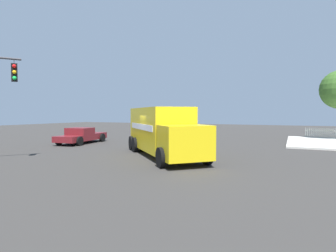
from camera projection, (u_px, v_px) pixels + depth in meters
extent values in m
plane|color=#33302D|center=(158.00, 156.00, 17.08)|extent=(100.00, 100.00, 0.00)
cube|color=yellow|center=(159.00, 128.00, 17.52)|extent=(6.12, 6.20, 2.64)
cube|color=yellow|center=(185.00, 142.00, 13.54)|extent=(3.05, 3.04, 1.70)
cube|color=black|center=(192.00, 137.00, 12.71)|extent=(1.50, 1.46, 0.88)
cube|color=#B2B2B7|center=(147.00, 146.00, 20.47)|extent=(1.79, 1.75, 0.21)
cube|color=white|center=(177.00, 126.00, 17.92)|extent=(3.70, 3.81, 0.36)
cube|color=white|center=(141.00, 127.00, 17.11)|extent=(3.70, 3.81, 0.36)
cylinder|color=black|center=(207.00, 155.00, 14.03)|extent=(0.90, 0.91, 1.00)
cylinder|color=black|center=(161.00, 158.00, 13.20)|extent=(0.90, 0.91, 1.00)
cylinder|color=black|center=(169.00, 143.00, 19.45)|extent=(0.90, 0.91, 1.00)
cylinder|color=black|center=(135.00, 145.00, 18.63)|extent=(0.90, 0.91, 1.00)
cylinder|color=black|center=(165.00, 142.00, 20.44)|extent=(0.90, 0.91, 1.00)
cylinder|color=black|center=(132.00, 143.00, 19.61)|extent=(0.90, 0.91, 1.00)
cylinder|color=#38383D|center=(14.00, 61.00, 14.58)|extent=(0.03, 0.03, 0.25)
cube|color=black|center=(14.00, 73.00, 14.61)|extent=(0.42, 0.42, 0.95)
sphere|color=red|center=(14.00, 66.00, 14.44)|extent=(0.20, 0.20, 0.20)
sphere|color=#EFA314|center=(14.00, 72.00, 14.45)|extent=(0.20, 0.20, 0.20)
sphere|color=#19CC4C|center=(14.00, 78.00, 14.47)|extent=(0.20, 0.20, 0.20)
cube|color=maroon|center=(68.00, 139.00, 22.32)|extent=(2.11, 1.72, 0.50)
cube|color=maroon|center=(80.00, 134.00, 23.82)|extent=(2.14, 1.92, 1.10)
cube|color=black|center=(80.00, 131.00, 23.81)|extent=(1.95, 1.63, 0.48)
cube|color=maroon|center=(92.00, 136.00, 25.59)|extent=(2.17, 2.22, 0.55)
cylinder|color=black|center=(80.00, 141.00, 22.14)|extent=(0.33, 0.78, 0.76)
cylinder|color=black|center=(59.00, 140.00, 22.76)|extent=(0.33, 0.78, 0.76)
cylinder|color=black|center=(102.00, 138.00, 25.40)|extent=(0.33, 0.78, 0.76)
cylinder|color=black|center=(84.00, 137.00, 26.02)|extent=(0.33, 0.78, 0.76)
cube|color=silver|center=(335.00, 133.00, 27.92)|extent=(0.08, 0.04, 0.95)
cube|color=silver|center=(333.00, 133.00, 27.99)|extent=(0.08, 0.04, 0.95)
cube|color=silver|center=(331.00, 133.00, 28.07)|extent=(0.08, 0.04, 0.95)
cube|color=silver|center=(329.00, 133.00, 28.14)|extent=(0.08, 0.04, 0.95)
cube|color=silver|center=(327.00, 133.00, 28.22)|extent=(0.08, 0.04, 0.95)
cube|color=silver|center=(325.00, 133.00, 28.29)|extent=(0.08, 0.04, 0.95)
cube|color=silver|center=(323.00, 133.00, 28.37)|extent=(0.08, 0.04, 0.95)
cube|color=silver|center=(321.00, 133.00, 28.44)|extent=(0.08, 0.04, 0.95)
cube|color=silver|center=(319.00, 133.00, 28.52)|extent=(0.08, 0.04, 0.95)
cube|color=silver|center=(317.00, 133.00, 28.59)|extent=(0.08, 0.04, 0.95)
cube|color=silver|center=(315.00, 133.00, 28.67)|extent=(0.08, 0.04, 0.95)
cube|color=silver|center=(313.00, 133.00, 28.74)|extent=(0.08, 0.04, 0.95)
cube|color=silver|center=(311.00, 132.00, 28.82)|extent=(0.08, 0.04, 0.95)
cube|color=silver|center=(309.00, 132.00, 28.89)|extent=(0.08, 0.04, 0.95)
cube|color=silver|center=(308.00, 132.00, 28.97)|extent=(0.08, 0.04, 0.95)
cube|color=silver|center=(306.00, 132.00, 29.05)|extent=(0.08, 0.04, 0.95)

